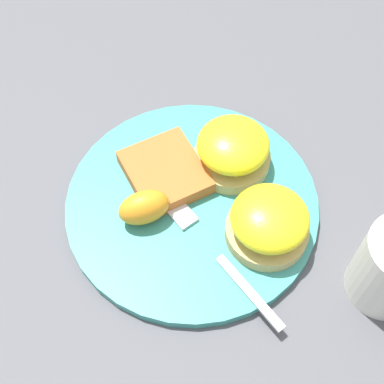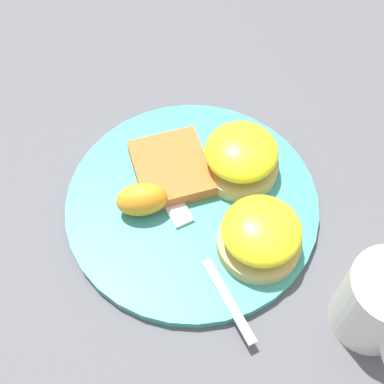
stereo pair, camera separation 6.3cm
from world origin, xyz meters
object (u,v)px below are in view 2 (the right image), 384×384
object	(u,v)px
orange_wedge	(142,200)
cup	(379,303)
fork	(203,255)
sandwich_benedict_left	(261,235)
sandwich_benedict_right	(241,156)
hashbrown_patty	(171,168)

from	to	relation	value
orange_wedge	cup	world-z (taller)	cup
orange_wedge	fork	distance (m)	0.10
sandwich_benedict_left	sandwich_benedict_right	bearing A→B (deg)	-173.19
orange_wedge	sandwich_benedict_right	bearing A→B (deg)	113.68
sandwich_benedict_left	sandwich_benedict_right	xyz separation A→B (m)	(-0.11, -0.01, 0.00)
orange_wedge	cup	bearing A→B (deg)	60.00
sandwich_benedict_left	cup	distance (m)	0.14
sandwich_benedict_right	cup	xyz separation A→B (m)	(0.19, 0.12, 0.01)
sandwich_benedict_right	cup	distance (m)	0.23
orange_wedge	cup	size ratio (longest dim) A/B	0.53
orange_wedge	fork	xyz separation A→B (m)	(0.06, 0.07, -0.02)
sandwich_benedict_right	cup	world-z (taller)	cup
orange_wedge	sandwich_benedict_left	bearing A→B (deg)	67.61
sandwich_benedict_right	hashbrown_patty	size ratio (longest dim) A/B	0.97
orange_wedge	fork	world-z (taller)	orange_wedge
sandwich_benedict_left	orange_wedge	bearing A→B (deg)	-112.39
orange_wedge	cup	distance (m)	0.28
sandwich_benedict_left	cup	bearing A→B (deg)	52.22
hashbrown_patty	fork	size ratio (longest dim) A/B	0.53
sandwich_benedict_left	sandwich_benedict_right	distance (m)	0.11
hashbrown_patty	orange_wedge	bearing A→B (deg)	-33.97
fork	cup	world-z (taller)	cup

